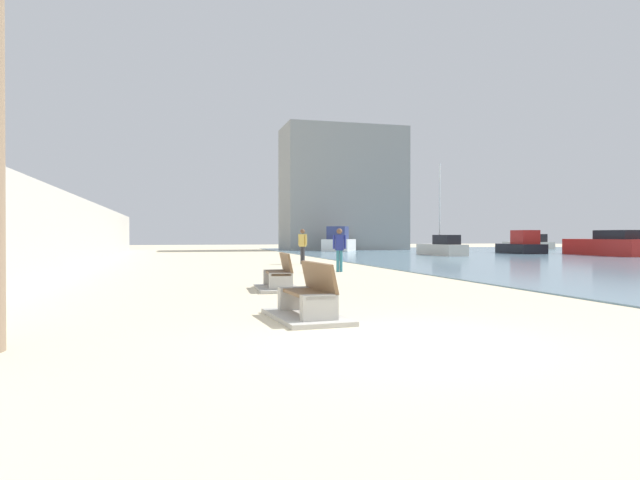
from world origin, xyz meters
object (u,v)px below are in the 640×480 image
(person_walking, at_px, (303,243))
(boat_outer, at_px, (522,245))
(bench_far, at_px, (278,281))
(bench_near, at_px, (308,306))
(boat_mid_bay, at_px, (529,243))
(person_standing, at_px, (339,246))
(boat_far_right, at_px, (339,242))
(boat_nearest, at_px, (606,245))
(boat_far_left, at_px, (442,247))

(person_walking, relative_size, boat_outer, 0.38)
(bench_far, height_order, boat_outer, boat_outer)
(bench_near, height_order, boat_mid_bay, boat_mid_bay)
(bench_near, bearing_deg, person_standing, 70.55)
(person_walking, bearing_deg, boat_mid_bay, 38.15)
(boat_far_right, distance_m, boat_nearest, 21.58)
(person_walking, xyz_separation_m, boat_nearest, (23.04, 5.19, -0.31))
(boat_mid_bay, relative_size, boat_nearest, 0.89)
(boat_far_left, xyz_separation_m, boat_outer, (7.86, 2.00, 0.07))
(bench_near, height_order, person_standing, person_standing)
(bench_near, xyz_separation_m, boat_far_left, (16.15, 26.24, 0.38))
(person_walking, distance_m, boat_far_left, 14.83)
(boat_far_left, xyz_separation_m, boat_mid_bay, (17.78, 14.96, -0.02))
(boat_far_right, bearing_deg, boat_far_left, -72.39)
(person_walking, bearing_deg, boat_far_left, 35.11)
(person_standing, height_order, boat_far_left, boat_far_left)
(person_standing, height_order, boat_far_right, boat_far_right)
(boat_outer, bearing_deg, boat_far_left, -165.74)
(person_standing, xyz_separation_m, boat_outer, (19.91, 16.66, -0.32))
(person_walking, distance_m, boat_outer, 22.58)
(boat_outer, xyz_separation_m, boat_mid_bay, (9.92, 12.96, -0.09))
(bench_far, bearing_deg, boat_far_right, 70.58)
(person_standing, bearing_deg, boat_mid_bay, 44.79)
(boat_far_right, bearing_deg, boat_nearest, -46.58)
(person_standing, bearing_deg, bench_near, -109.45)
(person_walking, bearing_deg, boat_nearest, 12.70)
(person_walking, relative_size, person_standing, 1.03)
(bench_far, relative_size, boat_far_left, 0.33)
(bench_far, bearing_deg, person_standing, 60.35)
(bench_far, xyz_separation_m, boat_far_right, (11.77, 33.38, 0.61))
(boat_far_left, height_order, boat_outer, boat_far_left)
(person_standing, distance_m, boat_far_right, 28.20)
(boat_mid_bay, distance_m, boat_nearest, 19.54)
(bench_far, bearing_deg, boat_far_left, 53.29)
(bench_near, height_order, boat_far_left, boat_far_left)
(boat_far_left, distance_m, boat_far_right, 12.95)
(person_walking, relative_size, boat_far_left, 0.27)
(person_walking, relative_size, boat_far_right, 0.35)
(bench_near, relative_size, person_walking, 1.23)
(person_standing, height_order, boat_nearest, boat_nearest)
(boat_outer, bearing_deg, boat_nearest, -60.14)
(bench_near, height_order, boat_far_right, boat_far_right)
(boat_far_right, bearing_deg, person_standing, -106.77)
(boat_far_right, bearing_deg, person_walking, -111.47)
(person_walking, distance_m, boat_mid_bay, 38.03)
(bench_near, height_order, boat_outer, boat_outer)
(bench_far, bearing_deg, boat_nearest, 33.65)
(person_standing, bearing_deg, boat_far_right, 73.23)
(boat_mid_bay, xyz_separation_m, boat_nearest, (-6.86, -18.30, 0.14))
(bench_far, distance_m, boat_mid_bay, 49.16)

